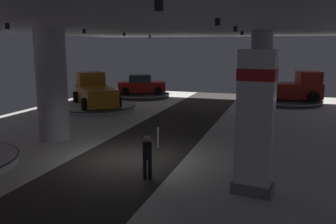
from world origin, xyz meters
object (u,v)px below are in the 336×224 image
display_platform_deep_left (142,95)px  pickup_truck_deep_right (290,88)px  display_platform_deep_right (285,101)px  pickup_truck_far_left (95,92)px  display_car_deep_left (141,85)px  brand_sign_pylon (255,122)px  display_platform_far_left (96,107)px  column_right (260,79)px  column_left (52,85)px  visitor_walking_near (147,155)px

display_platform_deep_left → pickup_truck_deep_right: 12.85m
display_platform_deep_right → pickup_truck_far_left: (-13.40, -7.14, 1.12)m
display_platform_deep_left → display_car_deep_left: size_ratio=1.12×
display_car_deep_left → pickup_truck_far_left: 6.94m
display_platform_deep_left → pickup_truck_far_left: 7.04m
brand_sign_pylon → display_platform_far_left: 17.09m
brand_sign_pylon → column_right: bearing=92.7°
display_car_deep_left → pickup_truck_far_left: bearing=-97.3°
display_platform_far_left → pickup_truck_far_left: size_ratio=1.05×
column_left → brand_sign_pylon: (10.03, -3.86, -0.42)m
display_platform_deep_left → visitor_walking_near: 20.43m
brand_sign_pylon → pickup_truck_far_left: 17.31m
brand_sign_pylon → display_platform_deep_left: 22.26m
display_car_deep_left → display_platform_deep_right: bearing=1.2°
display_platform_deep_left → display_platform_far_left: size_ratio=0.90×
column_left → brand_sign_pylon: 10.76m
column_right → column_left: 11.40m
brand_sign_pylon → display_platform_deep_right: bearing=86.8°
column_right → display_platform_far_left: 12.05m
display_platform_deep_left → pickup_truck_far_left: size_ratio=0.95×
display_platform_deep_right → pickup_truck_deep_right: (0.31, 0.07, 1.08)m
column_right → pickup_truck_deep_right: 9.53m
brand_sign_pylon → display_platform_deep_left: size_ratio=0.88×
display_platform_deep_left → column_right: bearing=-39.1°
column_right → display_platform_far_left: column_right is taller
column_right → display_platform_deep_left: (-10.94, 8.91, -2.55)m
column_left → brand_sign_pylon: bearing=-21.1°
brand_sign_pylon → pickup_truck_far_left: size_ratio=0.84×
visitor_walking_near → pickup_truck_deep_right: bearing=75.4°
column_left → pickup_truck_far_left: column_left is taller
display_platform_far_left → brand_sign_pylon: bearing=-44.4°
display_platform_deep_left → visitor_walking_near: bearing=-67.5°
column_left → pickup_truck_deep_right: 19.27m
display_car_deep_left → column_right: bearing=-39.0°
display_car_deep_left → pickup_truck_deep_right: (12.83, 0.33, 0.13)m
brand_sign_pylon → pickup_truck_deep_right: size_ratio=0.80×
brand_sign_pylon → visitor_walking_near: bearing=178.0°
display_car_deep_left → visitor_walking_near: bearing=-67.4°
display_platform_far_left → visitor_walking_near: size_ratio=3.57×
display_platform_deep_right → column_right: bearing=-99.6°
column_left → display_platform_far_left: 8.65m
column_left → pickup_truck_deep_right: size_ratio=0.98×
column_left → display_platform_deep_right: size_ratio=0.96×
display_car_deep_left → display_platform_far_left: bearing=-95.4°
column_right → pickup_truck_deep_right: column_right is taller
display_platform_far_left → visitor_walking_near: bearing=-54.0°
display_platform_deep_left → visitor_walking_near: size_ratio=3.21×
display_platform_deep_right → visitor_walking_near: visitor_walking_near is taller
display_platform_far_left → display_car_deep_left: bearing=84.6°
display_platform_deep_left → pickup_truck_deep_right: size_ratio=0.91×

